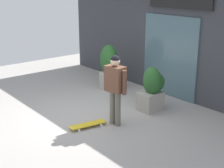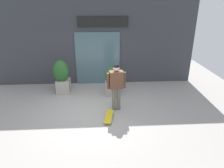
{
  "view_description": "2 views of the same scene",
  "coord_description": "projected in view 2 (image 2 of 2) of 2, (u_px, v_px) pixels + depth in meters",
  "views": [
    {
      "loc": [
        5.97,
        -4.15,
        3.11
      ],
      "look_at": [
        0.65,
        0.2,
        0.92
      ],
      "focal_mm": 52.23,
      "sensor_mm": 36.0,
      "label": 1
    },
    {
      "loc": [
        0.27,
        -6.04,
        3.48
      ],
      "look_at": [
        0.65,
        0.2,
        0.92
      ],
      "focal_mm": 33.41,
      "sensor_mm": 36.0,
      "label": 2
    }
  ],
  "objects": [
    {
      "name": "planter_box_right",
      "position": [
        111.0,
        80.0,
        8.04
      ],
      "size": [
        0.5,
        0.7,
        1.12
      ],
      "color": "gray",
      "rests_on": "ground_plane"
    },
    {
      "name": "skateboarder",
      "position": [
        116.0,
        83.0,
        6.71
      ],
      "size": [
        0.61,
        0.31,
        1.6
      ],
      "rotation": [
        0.0,
        0.0,
        -1.45
      ],
      "color": "#666056",
      "rests_on": "ground_plane"
    },
    {
      "name": "ground_plane",
      "position": [
        93.0,
        113.0,
        6.88
      ],
      "size": [
        12.0,
        12.0,
        0.0
      ],
      "primitive_type": "plane",
      "color": "#9E9993"
    },
    {
      "name": "planter_box_left",
      "position": [
        61.0,
        76.0,
        8.08
      ],
      "size": [
        0.62,
        0.6,
        1.36
      ],
      "color": "gray",
      "rests_on": "ground_plane"
    },
    {
      "name": "skateboard",
      "position": [
        109.0,
        116.0,
        6.53
      ],
      "size": [
        0.36,
        0.86,
        0.08
      ],
      "rotation": [
        0.0,
        0.0,
        -1.74
      ],
      "color": "gold",
      "rests_on": "ground_plane"
    },
    {
      "name": "building_facade",
      "position": [
        93.0,
        43.0,
        8.76
      ],
      "size": [
        8.6,
        0.31,
        3.59
      ],
      "color": "#383A3F",
      "rests_on": "ground_plane"
    }
  ]
}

